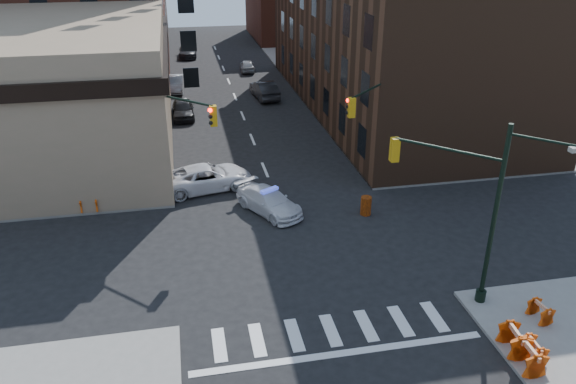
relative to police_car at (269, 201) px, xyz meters
name	(u,v)px	position (x,y,z in m)	size (l,w,h in m)	color
ground	(296,245)	(0.72, -3.95, -0.66)	(140.00, 140.00, 0.00)	black
sidewalk_ne	(438,73)	(23.72, 28.80, -0.59)	(34.00, 54.50, 0.15)	gray
bank_building	(4,92)	(-16.28, 12.55, 3.84)	(22.00, 22.00, 9.00)	#8D755C
commercial_row_ne	(390,26)	(13.72, 18.55, 6.34)	(14.00, 34.00, 14.00)	#452B1B
signal_pole_se	(469,202)	(6.76, -9.48, 3.95)	(5.40, 5.27, 8.00)	black
signal_pole_nw	(171,138)	(-5.13, 1.38, 3.67)	(3.58, 3.67, 8.00)	black
signal_pole_ne	(375,124)	(6.56, 1.40, 3.67)	(3.67, 3.58, 8.00)	black
tree_ne_near	(317,61)	(8.22, 22.05, 2.82)	(3.00, 3.00, 4.85)	black
tree_ne_far	(299,45)	(8.22, 30.05, 2.82)	(3.00, 3.00, 4.85)	black
police_car	(269,201)	(0.00, 0.00, 0.00)	(1.86, 4.58, 1.33)	silver
pickup	(207,177)	(-3.26, 3.79, 0.11)	(2.58, 5.60, 1.56)	silver
parked_car_wnear	(183,109)	(-4.28, 18.56, 0.09)	(1.77, 4.41, 1.50)	black
parked_car_wfar	(175,84)	(-4.78, 27.22, 0.08)	(1.57, 4.51, 1.49)	#979A9F
parked_car_wdeep	(188,51)	(-3.00, 43.14, 0.09)	(2.12, 5.21, 1.51)	black
parked_car_enear	(264,90)	(3.41, 23.05, 0.16)	(1.75, 5.01, 1.65)	black
parked_car_efar	(247,66)	(3.22, 34.08, -0.03)	(1.50, 3.73, 1.27)	#94989C
pedestrian_a	(142,189)	(-7.04, 2.05, 0.48)	(0.72, 0.48, 1.99)	black
pedestrian_b	(128,175)	(-7.95, 4.32, 0.44)	(0.93, 0.73, 1.92)	black
pedestrian_c	(49,193)	(-12.28, 2.92, 0.29)	(0.94, 0.39, 1.61)	black
barrel_road	(366,206)	(5.30, -1.38, -0.13)	(0.60, 0.60, 1.07)	red
barrel_bank	(182,181)	(-4.78, 4.33, -0.22)	(0.50, 0.50, 0.89)	#EE520B
barricade_se_a	(540,312)	(9.22, -11.95, -0.12)	(1.06, 0.53, 0.79)	#E94F0A
barricade_se_b	(514,341)	(7.12, -13.45, -0.01)	(1.35, 0.67, 1.01)	red
barricade_se_c	(528,357)	(7.12, -14.37, -0.01)	(1.35, 0.67, 1.01)	red
barricade_se_d	(533,350)	(7.61, -13.95, -0.11)	(1.08, 0.54, 0.81)	#DE3D0A
barricade_nw_a	(150,182)	(-6.69, 4.05, -0.02)	(1.31, 0.65, 0.98)	#E44D0A
barricade_nw_b	(90,205)	(-9.97, 1.75, -0.10)	(1.12, 0.56, 0.84)	red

